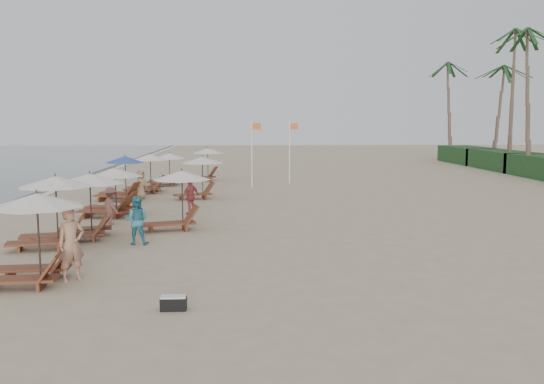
{
  "coord_description": "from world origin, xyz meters",
  "views": [
    {
      "loc": [
        -0.2,
        -17.18,
        4.07
      ],
      "look_at": [
        1.0,
        4.88,
        1.3
      ],
      "focal_mm": 37.22,
      "sensor_mm": 36.0,
      "label": 1
    }
  ],
  "objects": [
    {
      "name": "lounger_station_1",
      "position": [
        -6.45,
        1.27,
        1.17
      ],
      "size": [
        2.71,
        2.37,
        2.32
      ],
      "color": "brown",
      "rests_on": "ground"
    },
    {
      "name": "inland_station_0",
      "position": [
        -2.7,
        4.01,
        1.32
      ],
      "size": [
        2.82,
        2.24,
        2.22
      ],
      "color": "brown",
      "rests_on": "ground"
    },
    {
      "name": "lounger_station_5",
      "position": [
        -5.68,
        15.34,
        1.03
      ],
      "size": [
        2.66,
        2.56,
        2.22
      ],
      "color": "brown",
      "rests_on": "ground"
    },
    {
      "name": "inland_station_1",
      "position": [
        -2.48,
        12.59,
        1.37
      ],
      "size": [
        2.73,
        2.24,
        2.22
      ],
      "color": "brown",
      "rests_on": "ground"
    },
    {
      "name": "flag_pole_near",
      "position": [
        0.48,
        17.52,
        2.33
      ],
      "size": [
        0.59,
        0.08,
        4.18
      ],
      "color": "silver",
      "rests_on": "ground"
    },
    {
      "name": "lounger_station_0",
      "position": [
        -5.51,
        -2.99,
        1.19
      ],
      "size": [
        2.56,
        2.3,
        2.3
      ],
      "color": "brown",
      "rests_on": "ground"
    },
    {
      "name": "inland_station_2",
      "position": [
        -2.8,
        21.93,
        1.29
      ],
      "size": [
        2.87,
        2.24,
        2.22
      ],
      "color": "brown",
      "rests_on": "ground"
    },
    {
      "name": "beachgoer_mid_a",
      "position": [
        -3.69,
        1.47,
        0.81
      ],
      "size": [
        0.82,
        0.66,
        1.62
      ],
      "primitive_type": "imported",
      "rotation": [
        0.0,
        0.0,
        3.08
      ],
      "color": "teal",
      "rests_on": "ground"
    },
    {
      "name": "beachgoer_far_a",
      "position": [
        -2.44,
        7.53,
        0.8
      ],
      "size": [
        0.91,
        0.97,
        1.61
      ],
      "primitive_type": "imported",
      "rotation": [
        0.0,
        0.0,
        4.0
      ],
      "color": "#AE4645",
      "rests_on": "ground"
    },
    {
      "name": "lounger_station_6",
      "position": [
        -5.05,
        19.11,
        1.0
      ],
      "size": [
        2.56,
        2.15,
        2.06
      ],
      "color": "brown",
      "rests_on": "ground"
    },
    {
      "name": "lounger_station_4",
      "position": [
        -6.55,
        12.39,
        0.97
      ],
      "size": [
        2.68,
        2.63,
        2.29
      ],
      "color": "brown",
      "rests_on": "ground"
    },
    {
      "name": "ground",
      "position": [
        0.0,
        0.0,
        0.0
      ],
      "size": [
        160.0,
        160.0,
        0.0
      ],
      "primitive_type": "plane",
      "color": "tan",
      "rests_on": "ground"
    },
    {
      "name": "lounger_station_3",
      "position": [
        -5.92,
        7.37,
        1.01
      ],
      "size": [
        2.81,
        2.45,
        2.06
      ],
      "color": "brown",
      "rests_on": "ground"
    },
    {
      "name": "duffel_bag",
      "position": [
        -1.7,
        -5.25,
        0.16
      ],
      "size": [
        0.56,
        0.28,
        0.31
      ],
      "color": "black",
      "rests_on": "ground"
    },
    {
      "name": "flag_pole_far",
      "position": [
        3.01,
        19.73,
        2.31
      ],
      "size": [
        0.6,
        0.08,
        4.15
      ],
      "color": "silver",
      "rests_on": "ground"
    },
    {
      "name": "beachgoer_mid_b",
      "position": [
        -5.38,
        5.23,
        0.75
      ],
      "size": [
        1.04,
        1.1,
        1.5
      ],
      "primitive_type": "imported",
      "rotation": [
        0.0,
        0.0,
        2.24
      ],
      "color": "brown",
      "rests_on": "ground"
    },
    {
      "name": "beachgoer_near",
      "position": [
        -4.56,
        -2.8,
        0.96
      ],
      "size": [
        0.83,
        0.79,
        1.91
      ],
      "primitive_type": "imported",
      "rotation": [
        0.0,
        0.0,
        0.67
      ],
      "color": "#A57359",
      "rests_on": "ground"
    },
    {
      "name": "foam_line",
      "position": [
        -11.2,
        10.0,
        0.01
      ],
      "size": [
        0.5,
        140.0,
        0.02
      ],
      "primitive_type": "cube",
      "color": "white",
      "rests_on": "ground"
    },
    {
      "name": "beachgoer_far_b",
      "position": [
        -5.51,
        12.72,
        0.76
      ],
      "size": [
        0.78,
        0.88,
        1.52
      ],
      "primitive_type": "imported",
      "rotation": [
        0.0,
        0.0,
        1.06
      ],
      "color": "#A08257",
      "rests_on": "ground"
    },
    {
      "name": "lounger_station_2",
      "position": [
        -5.65,
        2.54,
        1.24
      ],
      "size": [
        2.63,
        2.42,
        2.28
      ],
      "color": "brown",
      "rests_on": "ground"
    }
  ]
}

